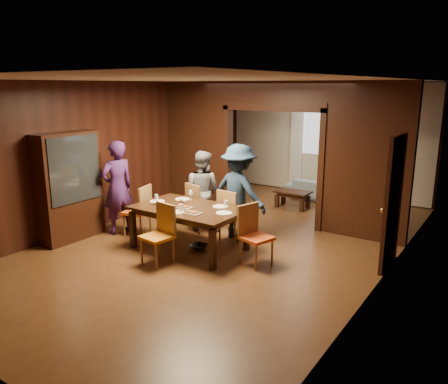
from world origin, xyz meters
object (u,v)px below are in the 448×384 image
Objects in this scene: person_navy at (239,192)px; chair_right at (256,236)px; person_grey at (202,191)px; sofa at (322,190)px; chair_far_r at (233,215)px; hutch at (69,187)px; dining_table at (189,228)px; person_purple at (117,188)px; chair_left at (137,210)px; chair_far_l at (201,207)px; chair_near at (157,235)px; coffee_table at (293,199)px.

person_navy reaches higher than chair_right.
person_grey is 3.75m from sofa.
chair_far_r is 3.05m from hutch.
person_navy reaches higher than dining_table.
hutch is (-2.54, -1.80, 0.11)m from person_navy.
person_purple is at bearing 63.50° from sofa.
person_purple is 1.86× the size of chair_right.
sofa is 4.54m from chair_right.
sofa is (2.32, 4.61, -0.65)m from person_purple.
chair_left is (0.36, 0.12, -0.42)m from person_purple.
hutch is at bearing 42.30° from person_navy.
chair_far_l is (-1.76, 0.87, 0.00)m from chair_right.
chair_far_l is 1.00× the size of chair_far_r.
hutch is (-1.68, -1.80, 0.21)m from person_grey.
chair_far_r is 1.00× the size of chair_near.
person_navy is at bearing 60.40° from chair_right.
chair_left is 1.24m from chair_far_l.
person_purple is 0.95× the size of dining_table.
chair_right is 1.00× the size of chair_near.
chair_right is 1.22m from chair_far_r.
hutch reaches higher than chair_near.
person_navy is at bearing 67.60° from dining_table.
person_navy is 1.83× the size of chair_far_r.
chair_right is 0.48× the size of hutch.
person_purple is 1.86× the size of chair_far_l.
coffee_table is at bearing -116.19° from person_grey.
person_grey is 2.47m from hutch.
chair_left is 0.48× the size of hutch.
person_navy is 3.11m from hutch.
person_purple is 1.63m from person_grey.
chair_near is (-0.65, -5.34, 0.23)m from sofa.
person_grey is at bearing 111.59° from chair_near.
dining_table is 1.95× the size of chair_far_l.
chair_near reaches higher than sofa.
chair_right is at bearing 14.10° from hutch.
person_purple reaches higher than chair_right.
dining_table is 0.92m from chair_far_r.
hutch is at bearing 38.14° from person_grey.
hutch is (-2.52, -1.65, 0.52)m from chair_far_r.
hutch is (-2.12, -0.01, 0.52)m from chair_near.
person_navy is (2.08, 1.06, -0.01)m from person_purple.
sofa is at bearing 74.12° from coffee_table.
chair_far_r is (0.82, -0.09, 0.00)m from chair_far_l.
chair_left and chair_right have the same top height.
chair_far_l is 2.48m from hutch.
person_purple is at bearing -86.10° from chair_left.
dining_table is (0.45, -0.97, -0.41)m from person_grey.
person_purple is 2.26× the size of coffee_table.
dining_table is (-0.64, -4.53, 0.12)m from sofa.
chair_far_r is (-0.25, -3.70, 0.23)m from sofa.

